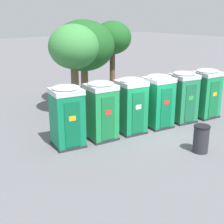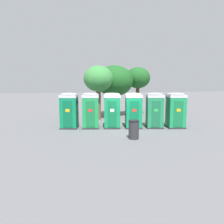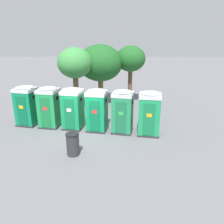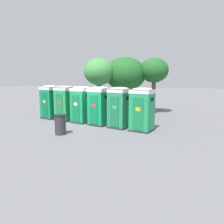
{
  "view_description": "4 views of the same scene",
  "coord_description": "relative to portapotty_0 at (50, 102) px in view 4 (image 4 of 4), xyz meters",
  "views": [
    {
      "loc": [
        -10.05,
        -9.31,
        5.2
      ],
      "look_at": [
        -1.71,
        0.54,
        1.13
      ],
      "focal_mm": 50.0,
      "sensor_mm": 36.0,
      "label": 1
    },
    {
      "loc": [
        -3.88,
        -14.86,
        3.23
      ],
      "look_at": [
        -0.72,
        0.36,
        1.16
      ],
      "focal_mm": 35.0,
      "sensor_mm": 36.0,
      "label": 2
    },
    {
      "loc": [
        1.87,
        -12.25,
        5.27
      ],
      "look_at": [
        1.69,
        -0.08,
        1.21
      ],
      "focal_mm": 35.0,
      "sensor_mm": 36.0,
      "label": 3
    },
    {
      "loc": [
        6.89,
        -12.78,
        3.06
      ],
      "look_at": [
        1.79,
        -0.1,
        0.95
      ],
      "focal_mm": 35.0,
      "sensor_mm": 36.0,
      "label": 4
    }
  ],
  "objects": [
    {
      "name": "ground_plane",
      "position": [
        3.74,
        -0.94,
        -1.28
      ],
      "size": [
        120.0,
        120.0,
        0.0
      ],
      "primitive_type": "plane",
      "color": "slate"
    },
    {
      "name": "portapotty_0",
      "position": [
        0.0,
        0.0,
        0.0
      ],
      "size": [
        1.43,
        1.42,
        2.54
      ],
      "color": "#2D2D33",
      "rests_on": "ground"
    },
    {
      "name": "portapotty_1",
      "position": [
        1.51,
        -0.29,
        0.0
      ],
      "size": [
        1.34,
        1.36,
        2.54
      ],
      "color": "#2D2D33",
      "rests_on": "ground"
    },
    {
      "name": "portapotty_2",
      "position": [
        3.03,
        -0.54,
        0.0
      ],
      "size": [
        1.36,
        1.39,
        2.54
      ],
      "color": "#2D2D33",
      "rests_on": "ground"
    },
    {
      "name": "portapotty_3",
      "position": [
        4.54,
        -0.85,
        0.0
      ],
      "size": [
        1.36,
        1.39,
        2.54
      ],
      "color": "#2D2D33",
      "rests_on": "ground"
    },
    {
      "name": "portapotty_4",
      "position": [
        6.05,
        -1.09,
        0.0
      ],
      "size": [
        1.4,
        1.42,
        2.54
      ],
      "color": "#2D2D33",
      "rests_on": "ground"
    },
    {
      "name": "portapotty_5",
      "position": [
        7.56,
        -1.4,
        -0.0
      ],
      "size": [
        1.4,
        1.37,
        2.54
      ],
      "color": "#2D2D33",
      "rests_on": "ground"
    },
    {
      "name": "street_tree_0",
      "position": [
        2.6,
        3.29,
        2.26
      ],
      "size": [
        2.58,
        2.58,
        4.74
      ],
      "color": "brown",
      "rests_on": "ground"
    },
    {
      "name": "street_tree_1",
      "position": [
        6.88,
        5.3,
        2.4
      ],
      "size": [
        2.43,
        2.43,
        4.8
      ],
      "color": "brown",
      "rests_on": "ground"
    },
    {
      "name": "street_tree_2",
      "position": [
        4.39,
        4.95,
        2.13
      ],
      "size": [
        3.63,
        3.63,
        4.92
      ],
      "color": "brown",
      "rests_on": "ground"
    },
    {
      "name": "trash_can",
      "position": [
        3.61,
        -3.9,
        -0.73
      ],
      "size": [
        0.63,
        0.63,
        1.1
      ],
      "color": "#2D2D33",
      "rests_on": "ground"
    }
  ]
}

